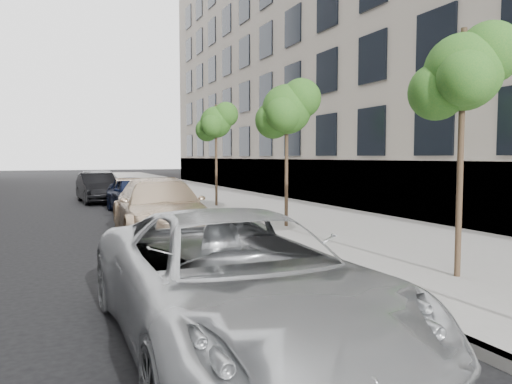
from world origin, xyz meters
TOP-DOWN VIEW (x-y plane):
  - ground at (0.00, 0.00)m, footprint 160.00×160.00m
  - sidewalk at (4.30, 24.00)m, footprint 6.40×72.00m
  - curb at (1.18, 24.00)m, footprint 0.15×72.00m
  - tree_near at (3.23, 1.50)m, footprint 1.62×1.42m
  - tree_mid at (3.23, 8.00)m, footprint 1.73×1.53m
  - tree_far at (3.23, 14.50)m, footprint 1.63×1.43m
  - minivan at (-1.15, 0.30)m, footprint 2.54×5.45m
  - suv at (-0.38, 8.12)m, footprint 2.36×5.36m
  - sedan_blue at (-0.10, 14.30)m, footprint 1.87×4.27m
  - sedan_black at (-1.03, 19.27)m, footprint 1.73×4.22m
  - sedan_rear at (-0.29, 25.02)m, footprint 2.09×4.63m

SIDE VIEW (x-z plane):
  - ground at x=0.00m, z-range 0.00..0.00m
  - sidewalk at x=4.30m, z-range 0.00..0.14m
  - curb at x=1.18m, z-range 0.00..0.14m
  - sedan_rear at x=-0.29m, z-range 0.00..1.32m
  - sedan_black at x=-1.03m, z-range 0.00..1.36m
  - sedan_blue at x=-0.10m, z-range 0.00..1.43m
  - minivan at x=-1.15m, z-range 0.00..1.51m
  - suv at x=-0.38m, z-range 0.00..1.53m
  - tree_mid at x=3.23m, z-range 1.37..5.54m
  - tree_near at x=3.23m, z-range 1.41..5.55m
  - tree_far at x=3.23m, z-range 1.42..5.58m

